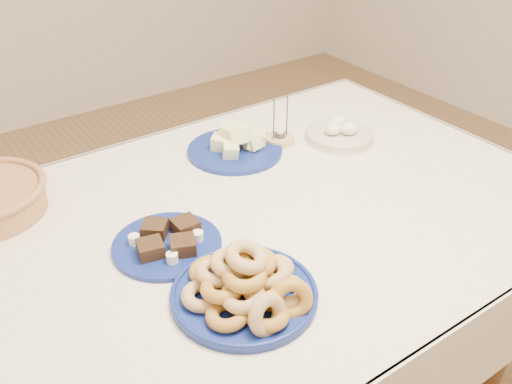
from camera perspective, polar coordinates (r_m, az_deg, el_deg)
dining_table at (r=1.50m, az=-1.11°, el=-5.84°), size 1.71×1.11×0.75m
donut_platter at (r=1.17m, az=-1.00°, el=-9.37°), size 0.31×0.31×0.14m
melon_plate at (r=1.71m, az=-1.87°, el=4.85°), size 0.31×0.31×0.10m
brownie_plate at (r=1.34m, az=-8.83°, el=-5.00°), size 0.32×0.32×0.04m
candle_holder at (r=1.77m, az=2.41°, el=5.35°), size 0.10×0.10×0.15m
egg_bowl at (r=1.80m, az=8.36°, el=5.78°), size 0.27×0.27×0.07m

